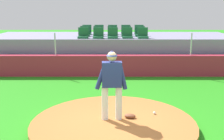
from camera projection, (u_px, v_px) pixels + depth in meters
ground_plane at (112, 129)px, 7.24m from camera, size 60.00×60.00×0.00m
pitchers_mound at (112, 125)px, 7.22m from camera, size 4.20×4.20×0.20m
pitcher at (111, 80)px, 7.13m from camera, size 0.83×0.29×1.81m
baseball at (153, 113)px, 7.69m from camera, size 0.07×0.07×0.07m
fielding_glove at (129, 116)px, 7.43m from camera, size 0.33×0.25×0.11m
brick_barrier at (112, 65)px, 12.62m from camera, size 14.51×0.40×0.94m
fence_post_left at (54, 44)px, 12.40m from camera, size 0.06×0.06×0.99m
fence_post_right at (190, 44)px, 12.42m from camera, size 0.06×0.06×0.99m
bleacher_platform at (112, 50)px, 14.92m from camera, size 12.33×3.81×1.57m
stadium_chair_0 at (82, 35)px, 13.38m from camera, size 0.48×0.44×0.50m
stadium_chair_1 at (97, 35)px, 13.34m from camera, size 0.48×0.44×0.50m
stadium_chair_2 at (112, 35)px, 13.35m from camera, size 0.48×0.44×0.50m
stadium_chair_3 at (126, 35)px, 13.40m from camera, size 0.48×0.44×0.50m
stadium_chair_4 at (142, 35)px, 13.37m from camera, size 0.48×0.44×0.50m
stadium_chair_5 at (84, 33)px, 14.24m from camera, size 0.48×0.44×0.50m
stadium_chair_6 at (97, 33)px, 14.26m from camera, size 0.48×0.44×0.50m
stadium_chair_7 at (111, 33)px, 14.25m from camera, size 0.48×0.44×0.50m
stadium_chair_8 at (125, 33)px, 14.26m from camera, size 0.48×0.44×0.50m
stadium_chair_9 at (139, 33)px, 14.23m from camera, size 0.48×0.44×0.50m
stadium_chair_10 at (86, 31)px, 15.14m from camera, size 0.48×0.44×0.50m
stadium_chair_11 at (98, 31)px, 15.13m from camera, size 0.48×0.44×0.50m
stadium_chair_12 at (111, 31)px, 15.11m from camera, size 0.48×0.44×0.50m
stadium_chair_13 at (125, 31)px, 15.12m from camera, size 0.48×0.44×0.50m
stadium_chair_14 at (138, 31)px, 15.13m from camera, size 0.48×0.44×0.50m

